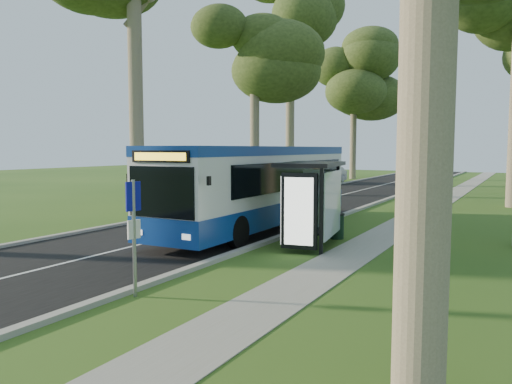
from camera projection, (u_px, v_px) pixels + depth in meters
ground at (225, 258)px, 14.29m from camera, size 120.00×120.00×0.00m
road at (274, 212)px, 24.70m from camera, size 7.00×100.00×0.02m
kerb_east at (341, 215)px, 23.01m from camera, size 0.25×100.00×0.12m
kerb_west at (215, 207)px, 26.37m from camera, size 0.25×100.00×0.12m
centre_line at (274, 212)px, 24.70m from camera, size 0.12×100.00×0.00m
footpath at (407, 221)px, 21.58m from camera, size 1.50×100.00×0.02m
bus at (260, 186)px, 19.39m from camera, size 2.70×12.18×3.22m
bus_stop_sign at (134, 224)px, 10.48m from camera, size 0.13×0.35×2.49m
bus_shelter at (310, 188)px, 15.64m from camera, size 2.18×3.38×2.70m
litter_bin at (337, 226)px, 17.38m from camera, size 0.51×0.51×0.89m
car_white at (262, 182)px, 35.38m from camera, size 2.21×4.55×1.50m
car_silver at (329, 175)px, 44.70m from camera, size 1.81×4.70×1.53m
tree_west_c at (255, 51)px, 33.48m from camera, size 5.20×5.20×13.08m
tree_west_d at (291, 22)px, 42.79m from camera, size 5.20×5.20×18.91m
tree_west_e at (354, 78)px, 50.65m from camera, size 5.20×5.20×13.82m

